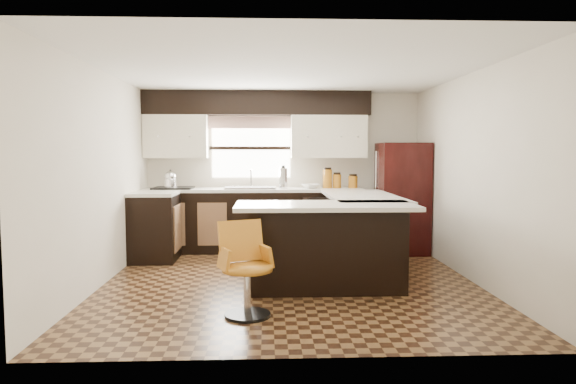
{
  "coord_description": "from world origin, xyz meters",
  "views": [
    {
      "loc": [
        -0.26,
        -5.79,
        1.49
      ],
      "look_at": [
        -0.0,
        0.45,
        1.0
      ],
      "focal_mm": 32.0,
      "sensor_mm": 36.0,
      "label": 1
    }
  ],
  "objects_px": {
    "peninsula_long": "(358,234)",
    "refrigerator": "(402,198)",
    "peninsula_return": "(326,248)",
    "bar_chair": "(247,270)"
  },
  "relations": [
    {
      "from": "peninsula_long",
      "to": "peninsula_return",
      "type": "distance_m",
      "value": 1.11
    },
    {
      "from": "peninsula_long",
      "to": "peninsula_return",
      "type": "xyz_separation_m",
      "value": [
        -0.53,
        -0.97,
        0.0
      ]
    },
    {
      "from": "peninsula_long",
      "to": "refrigerator",
      "type": "height_order",
      "value": "refrigerator"
    },
    {
      "from": "peninsula_return",
      "to": "refrigerator",
      "type": "bearing_deg",
      "value": 55.9
    },
    {
      "from": "refrigerator",
      "to": "bar_chair",
      "type": "distance_m",
      "value": 3.63
    },
    {
      "from": "peninsula_long",
      "to": "bar_chair",
      "type": "relative_size",
      "value": 2.27
    },
    {
      "from": "refrigerator",
      "to": "bar_chair",
      "type": "height_order",
      "value": "refrigerator"
    },
    {
      "from": "refrigerator",
      "to": "peninsula_long",
      "type": "bearing_deg",
      "value": -128.95
    },
    {
      "from": "peninsula_long",
      "to": "refrigerator",
      "type": "relative_size",
      "value": 1.2
    },
    {
      "from": "peninsula_return",
      "to": "bar_chair",
      "type": "distance_m",
      "value": 1.2
    }
  ]
}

